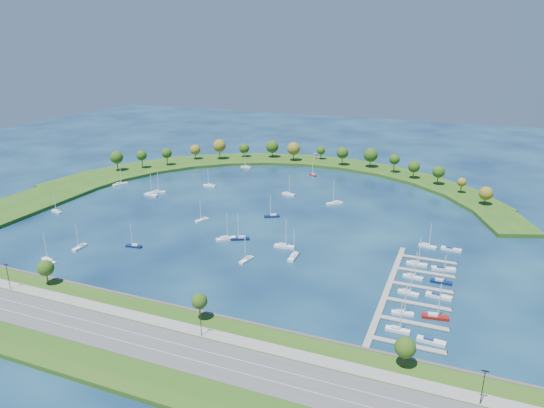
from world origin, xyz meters
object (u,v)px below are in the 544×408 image
at_px(moored_boat_1, 80,247).
at_px(docked_boat_0, 398,329).
at_px(moored_boat_11, 272,216).
at_px(docked_boat_4, 408,292).
at_px(moored_boat_4, 284,246).
at_px(moored_boat_18, 151,194).
at_px(moored_boat_10, 226,238).
at_px(moored_boat_6, 240,238).
at_px(docked_boat_8, 417,263).
at_px(moored_boat_16, 288,194).
at_px(docked_boat_3, 435,316).
at_px(moored_boat_17, 49,260).
at_px(moored_boat_13, 210,185).
at_px(docked_boat_10, 428,245).
at_px(dock_system, 408,293).
at_px(moored_boat_14, 293,256).
at_px(moored_boat_9, 246,167).
at_px(moored_boat_12, 134,245).
at_px(docked_boat_6, 413,276).
at_px(moored_boat_8, 202,219).
at_px(moored_boat_0, 335,203).
at_px(docked_boat_2, 402,312).
at_px(docked_boat_9, 443,269).
at_px(moored_boat_15, 157,192).
at_px(moored_boat_2, 246,259).
at_px(docked_boat_11, 451,249).
at_px(moored_boat_3, 57,211).
at_px(docked_boat_5, 438,296).
at_px(moored_boat_5, 313,174).
at_px(docked_boat_7, 441,281).
at_px(docked_boat_1, 431,341).
at_px(moored_boat_7, 120,184).

height_order(moored_boat_1, docked_boat_0, moored_boat_1).
xyz_separation_m(moored_boat_11, docked_boat_4, (76.93, -57.10, -0.02)).
bearing_deg(moored_boat_4, moored_boat_18, 151.34).
bearing_deg(docked_boat_0, moored_boat_10, 151.97).
distance_m(moored_boat_6, docked_boat_8, 79.25).
height_order(moored_boat_16, docked_boat_3, docked_boat_3).
distance_m(moored_boat_4, moored_boat_17, 99.98).
relative_size(moored_boat_13, docked_boat_10, 1.03).
relative_size(dock_system, docked_boat_4, 7.36).
distance_m(moored_boat_11, moored_boat_18, 80.69).
bearing_deg(moored_boat_13, moored_boat_14, 131.10).
height_order(moored_boat_14, moored_boat_18, moored_boat_14).
bearing_deg(moored_boat_14, docked_boat_4, -107.93).
height_order(moored_boat_9, docked_boat_4, moored_boat_9).
height_order(moored_boat_6, docked_boat_8, moored_boat_6).
bearing_deg(moored_boat_12, moored_boat_6, -155.48).
xyz_separation_m(docked_boat_0, docked_boat_6, (0.00, 39.67, -0.00)).
relative_size(moored_boat_4, docked_boat_3, 1.04).
distance_m(moored_boat_1, docked_boat_0, 141.83).
height_order(moored_boat_4, moored_boat_8, moored_boat_4).
bearing_deg(moored_boat_9, moored_boat_0, 148.66).
relative_size(docked_boat_2, docked_boat_9, 1.12).
distance_m(moored_boat_8, moored_boat_15, 57.68).
xyz_separation_m(moored_boat_2, moored_boat_15, (-89.70, 66.14, 0.06)).
distance_m(moored_boat_0, moored_boat_4, 67.34).
bearing_deg(moored_boat_14, docked_boat_10, -59.89).
bearing_deg(moored_boat_0, docked_boat_4, 77.72).
bearing_deg(docked_boat_0, docked_boat_8, 90.62).
bearing_deg(docked_boat_6, docked_boat_11, 75.55).
relative_size(moored_boat_1, docked_boat_8, 0.93).
distance_m(moored_boat_1, moored_boat_13, 107.12).
height_order(moored_boat_4, docked_boat_4, moored_boat_4).
xyz_separation_m(dock_system, moored_boat_3, (-186.79, 20.59, 0.52)).
bearing_deg(moored_boat_12, docked_boat_0, 160.97).
xyz_separation_m(moored_boat_17, docked_boat_5, (153.35, 30.27, -0.24)).
bearing_deg(moored_boat_8, dock_system, 94.17).
relative_size(moored_boat_10, moored_boat_11, 1.15).
xyz_separation_m(docked_boat_3, docked_boat_4, (-10.48, 13.58, -0.05)).
relative_size(moored_boat_5, moored_boat_10, 0.71).
bearing_deg(docked_boat_10, moored_boat_3, -162.35).
distance_m(moored_boat_14, docked_boat_7, 59.96).
relative_size(moored_boat_6, docked_boat_7, 1.08).
bearing_deg(dock_system, moored_boat_0, 120.03).
bearing_deg(docked_boat_1, moored_boat_17, -175.69).
relative_size(moored_boat_5, moored_boat_12, 0.88).
bearing_deg(moored_boat_15, docked_boat_11, -45.74).
distance_m(moored_boat_7, moored_boat_13, 57.30).
height_order(docked_boat_3, docked_boat_7, docked_boat_3).
distance_m(moored_boat_15, docked_boat_1, 193.67).
distance_m(moored_boat_5, docked_boat_7, 159.32).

